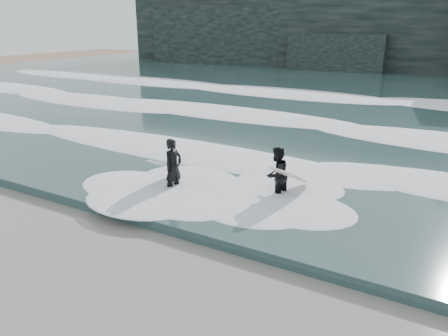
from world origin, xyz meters
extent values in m
plane|color=#8D5C43|center=(0.00, 0.00, 0.00)|extent=(120.00, 120.00, 0.00)
cube|color=#2D4547|center=(0.00, 29.00, 0.15)|extent=(90.00, 52.00, 0.30)
cube|color=black|center=(0.00, 46.00, 5.00)|extent=(70.00, 9.00, 10.00)
ellipsoid|color=white|center=(0.00, 9.00, 0.40)|extent=(60.00, 3.20, 0.20)
ellipsoid|color=white|center=(0.00, 16.00, 0.42)|extent=(60.00, 4.00, 0.24)
ellipsoid|color=white|center=(0.00, 25.00, 0.45)|extent=(60.00, 4.80, 0.30)
imported|color=black|center=(-2.48, 5.34, 0.92)|extent=(0.53, 0.73, 1.85)
ellipsoid|color=white|center=(-2.88, 5.39, 0.96)|extent=(0.72, 1.91, 0.87)
imported|color=black|center=(0.52, 6.47, 0.87)|extent=(0.84, 0.98, 1.75)
ellipsoid|color=silver|center=(0.94, 6.47, 0.94)|extent=(1.00, 2.23, 1.15)
camera|label=1|loc=(5.37, -5.02, 5.28)|focal=35.00mm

